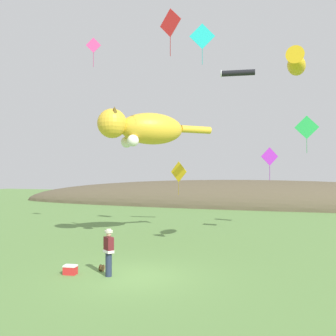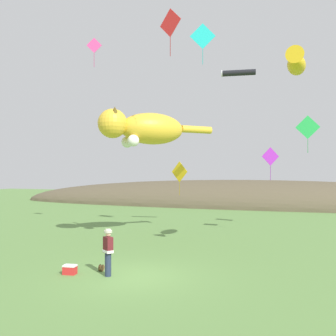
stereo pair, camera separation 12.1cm
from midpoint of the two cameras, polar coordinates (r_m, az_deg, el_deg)
ground_plane at (r=14.62m, az=-5.14°, el=-16.18°), size 120.00×120.00×0.00m
distant_hill_ridge at (r=45.09m, az=11.83°, el=-5.65°), size 61.16×11.25×6.08m
festival_attendant at (r=14.58m, az=-8.88°, el=-12.37°), size 0.49×0.46×1.77m
kite_spool at (r=15.50m, az=-9.89°, el=-14.76°), size 0.14×0.27×0.27m
picnic_cooler at (r=15.31m, az=-14.50°, el=-14.75°), size 0.53×0.38×0.36m
kite_giant_cat at (r=21.66m, az=-3.53°, el=6.02°), size 5.54×5.30×2.16m
kite_fish_windsock at (r=17.41m, az=19.15°, el=14.83°), size 0.83×2.72×0.83m
kite_tube_streamer at (r=24.14m, az=10.76°, el=14.06°), size 2.11×0.68×0.44m
kite_diamond_violet at (r=24.04m, az=15.48°, el=1.67°), size 0.99×0.60×2.05m
kite_diamond_gold at (r=25.68m, az=1.89°, el=-0.61°), size 1.31×0.61×2.34m
kite_diamond_pink at (r=25.39m, az=-11.05°, el=17.82°), size 0.92×0.34×1.87m
kite_diamond_green at (r=25.93m, az=20.64°, el=5.81°), size 1.53×0.16×2.43m
kite_diamond_teal at (r=23.11m, az=5.47°, el=19.34°), size 1.45×0.44×2.40m
kite_diamond_red at (r=18.99m, az=0.54°, el=21.22°), size 1.25×0.60×2.28m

